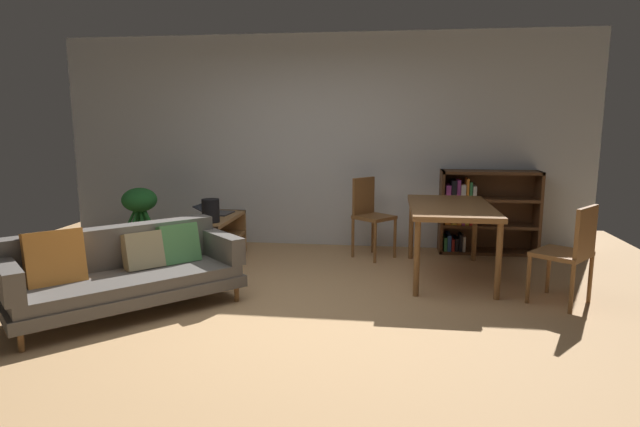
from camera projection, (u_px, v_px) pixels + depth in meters
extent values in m
plane|color=tan|center=(279.00, 316.00, 4.39)|extent=(8.16, 8.16, 0.00)
cube|color=silver|center=(321.00, 142.00, 6.79)|extent=(6.80, 0.10, 2.70)
cylinder|color=brown|center=(237.00, 294.00, 4.75)|extent=(0.04, 0.04, 0.14)
cylinder|color=brown|center=(21.00, 342.00, 3.70)|extent=(0.04, 0.04, 0.14)
cylinder|color=brown|center=(205.00, 278.00, 5.24)|extent=(0.04, 0.04, 0.14)
cylinder|color=brown|center=(7.00, 316.00, 4.19)|extent=(0.04, 0.04, 0.14)
cube|color=#56514C|center=(128.00, 291.00, 4.45)|extent=(1.85, 1.87, 0.10)
cube|color=#56514C|center=(127.00, 279.00, 4.43)|extent=(1.78, 1.80, 0.10)
cube|color=#56514C|center=(115.00, 247.00, 4.62)|extent=(1.39, 1.42, 0.36)
cube|color=#56514C|center=(220.00, 245.00, 4.93)|extent=(0.62, 0.61, 0.24)
cube|color=#56514C|center=(7.00, 279.00, 3.87)|extent=(0.62, 0.61, 0.24)
cube|color=orange|center=(54.00, 258.00, 4.17)|extent=(0.46, 0.47, 0.45)
cube|color=tan|center=(143.00, 251.00, 4.61)|extent=(0.39, 0.39, 0.35)
cube|color=#4C894C|center=(178.00, 244.00, 4.81)|extent=(0.41, 0.41, 0.38)
cube|color=olive|center=(228.00, 231.00, 6.56)|extent=(0.44, 0.04, 0.53)
cube|color=olive|center=(198.00, 251.00, 5.52)|extent=(0.44, 0.04, 0.53)
cube|color=olive|center=(214.00, 241.00, 6.04)|extent=(0.44, 1.07, 0.04)
cube|color=olive|center=(214.00, 219.00, 6.00)|extent=(0.44, 1.11, 0.04)
cube|color=olive|center=(215.00, 260.00, 6.08)|extent=(0.44, 1.07, 0.04)
cube|color=#333338|center=(221.00, 213.00, 6.22)|extent=(0.25, 0.33, 0.02)
cube|color=black|center=(206.00, 209.00, 6.26)|extent=(0.22, 0.32, 0.09)
cylinder|color=black|center=(211.00, 211.00, 5.69)|extent=(0.19, 0.19, 0.25)
cylinder|color=slate|center=(211.00, 206.00, 5.68)|extent=(0.10, 0.10, 0.01)
cylinder|color=#333338|center=(142.00, 246.00, 6.47)|extent=(0.25, 0.25, 0.18)
cylinder|color=#287A33|center=(149.00, 220.00, 6.39)|extent=(0.27, 0.08, 0.50)
cylinder|color=#287A33|center=(147.00, 224.00, 6.51)|extent=(0.14, 0.22, 0.38)
cylinder|color=#287A33|center=(142.00, 223.00, 6.52)|extent=(0.11, 0.23, 0.40)
cylinder|color=#287A33|center=(137.00, 222.00, 6.47)|extent=(0.17, 0.11, 0.42)
cylinder|color=#287A33|center=(130.00, 220.00, 6.39)|extent=(0.26, 0.11, 0.49)
cylinder|color=#287A33|center=(133.00, 224.00, 6.31)|extent=(0.11, 0.27, 0.45)
cylinder|color=#287A33|center=(143.00, 224.00, 6.38)|extent=(0.13, 0.12, 0.40)
ellipsoid|color=#287A33|center=(139.00, 200.00, 6.38)|extent=(0.42, 0.42, 0.29)
cylinder|color=brown|center=(411.00, 229.00, 6.20)|extent=(0.06, 0.06, 0.71)
cylinder|color=brown|center=(417.00, 259.00, 4.84)|extent=(0.06, 0.06, 0.71)
cylinder|color=brown|center=(475.00, 231.00, 6.10)|extent=(0.06, 0.06, 0.71)
cylinder|color=brown|center=(498.00, 262.00, 4.75)|extent=(0.06, 0.06, 0.71)
cube|color=brown|center=(451.00, 207.00, 5.41)|extent=(0.83, 1.49, 0.05)
cylinder|color=brown|center=(528.00, 280.00, 4.68)|extent=(0.04, 0.04, 0.43)
cylinder|color=brown|center=(548.00, 271.00, 4.96)|extent=(0.04, 0.04, 0.43)
cylinder|color=brown|center=(572.00, 289.00, 4.41)|extent=(0.04, 0.04, 0.43)
cylinder|color=brown|center=(590.00, 279.00, 4.70)|extent=(0.04, 0.04, 0.43)
cube|color=brown|center=(561.00, 254.00, 4.65)|extent=(0.61, 0.61, 0.04)
cube|color=brown|center=(586.00, 231.00, 4.47)|extent=(0.28, 0.34, 0.42)
cylinder|color=brown|center=(395.00, 239.00, 6.25)|extent=(0.04, 0.04, 0.47)
cylinder|color=brown|center=(375.00, 243.00, 6.02)|extent=(0.04, 0.04, 0.47)
cylinder|color=brown|center=(373.00, 234.00, 6.51)|extent=(0.04, 0.04, 0.47)
cylinder|color=brown|center=(353.00, 238.00, 6.28)|extent=(0.04, 0.04, 0.47)
cube|color=brown|center=(374.00, 217.00, 6.22)|extent=(0.55, 0.55, 0.04)
cube|color=brown|center=(364.00, 196.00, 6.31)|extent=(0.25, 0.29, 0.44)
cube|color=#56351E|center=(441.00, 211.00, 6.51)|extent=(0.04, 0.34, 1.02)
cube|color=#56351E|center=(537.00, 213.00, 6.36)|extent=(0.04, 0.34, 1.02)
cube|color=#56351E|center=(491.00, 172.00, 6.35)|extent=(1.18, 0.34, 0.04)
cube|color=#56351E|center=(486.00, 251.00, 6.52)|extent=(1.18, 0.34, 0.04)
cube|color=#56351E|center=(486.00, 210.00, 6.59)|extent=(1.14, 0.04, 1.02)
cube|color=#56351E|center=(488.00, 225.00, 6.47)|extent=(1.14, 0.33, 0.04)
cube|color=#56351E|center=(489.00, 199.00, 6.41)|extent=(1.14, 0.33, 0.04)
cube|color=#337F47|center=(445.00, 242.00, 6.55)|extent=(0.04, 0.27, 0.17)
cube|color=#2D5199|center=(448.00, 241.00, 6.55)|extent=(0.04, 0.29, 0.20)
cube|color=red|center=(452.00, 244.00, 6.53)|extent=(0.03, 0.22, 0.14)
cube|color=black|center=(456.00, 243.00, 6.52)|extent=(0.04, 0.21, 0.16)
cube|color=black|center=(460.00, 242.00, 6.52)|extent=(0.04, 0.22, 0.20)
cube|color=silver|center=(463.00, 242.00, 6.52)|extent=(0.03, 0.27, 0.19)
cube|color=orange|center=(447.00, 216.00, 6.49)|extent=(0.07, 0.27, 0.19)
cube|color=gold|center=(453.00, 218.00, 6.49)|extent=(0.06, 0.27, 0.15)
cube|color=orange|center=(458.00, 217.00, 6.47)|extent=(0.05, 0.25, 0.18)
cube|color=#993884|center=(462.00, 218.00, 6.47)|extent=(0.03, 0.26, 0.14)
cube|color=gold|center=(466.00, 216.00, 6.45)|extent=(0.05, 0.22, 0.20)
cube|color=red|center=(471.00, 215.00, 6.45)|extent=(0.05, 0.27, 0.21)
cube|color=#993884|center=(448.00, 191.00, 6.45)|extent=(0.06, 0.29, 0.15)
cube|color=black|center=(453.00, 189.00, 6.43)|extent=(0.06, 0.28, 0.21)
cube|color=#993884|center=(458.00, 188.00, 6.42)|extent=(0.04, 0.28, 0.22)
cube|color=silver|center=(462.00, 191.00, 6.41)|extent=(0.06, 0.25, 0.16)
cube|color=orange|center=(467.00, 188.00, 6.39)|extent=(0.03, 0.23, 0.24)
cube|color=#337F47|center=(470.00, 190.00, 6.39)|extent=(0.03, 0.21, 0.20)
cube|color=silver|center=(473.00, 191.00, 6.40)|extent=(0.04, 0.27, 0.15)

